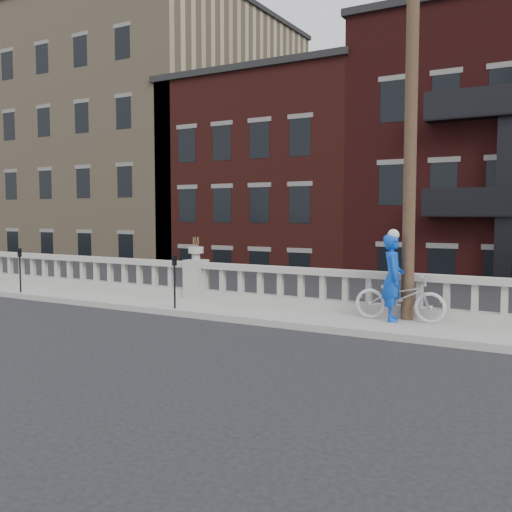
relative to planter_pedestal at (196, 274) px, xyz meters
The scene contains 10 objects.
ground 4.04m from the planter_pedestal, 90.00° to the right, with size 120.00×120.00×0.00m, color black.
sidewalk 1.21m from the planter_pedestal, 90.00° to the right, with size 32.00×2.20×0.15m, color gray.
balustrade 0.19m from the planter_pedestal, ahead, with size 28.00×0.34×1.03m.
planter_pedestal is the anchor object (origin of this frame).
lower_level 19.19m from the planter_pedestal, 88.31° to the left, with size 80.00×44.00×20.80m.
utility_pole 7.61m from the planter_pedestal, ahead, with size 1.60×0.28×10.00m.
parking_meter_c 5.65m from the planter_pedestal, 161.41° to the right, with size 0.10×0.09×1.36m.
parking_meter_d 1.91m from the planter_pedestal, 70.81° to the right, with size 0.10×0.09×1.36m.
bicycle 6.12m from the planter_pedestal, ahead, with size 0.71×2.04×1.07m, color silver.
cyclist 5.99m from the planter_pedestal, ahead, with size 0.72×0.47×1.97m, color blue.
Camera 1 is at (9.64, -9.36, 2.59)m, focal length 40.00 mm.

